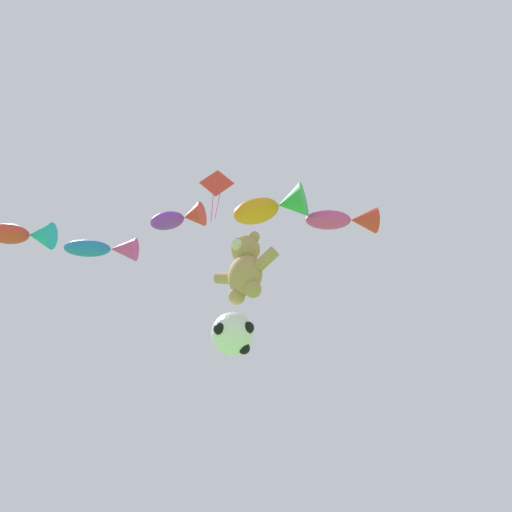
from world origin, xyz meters
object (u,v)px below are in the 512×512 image
fish_kite_violet (180,218)px  fish_kite_crimson (24,235)px  fish_kite_tangerine (273,207)px  teddy_bear_kite (245,267)px  fish_kite_cobalt (105,249)px  diamond_kite (217,186)px  fish_kite_magenta (346,220)px  soccer_ball_kite (233,334)px

fish_kite_violet → fish_kite_crimson: bearing=-148.4°
fish_kite_tangerine → fish_kite_violet: 2.86m
teddy_bear_kite → fish_kite_cobalt: size_ratio=1.03×
fish_kite_cobalt → diamond_kite: 4.48m
fish_kite_tangerine → fish_kite_violet: size_ratio=1.28×
teddy_bear_kite → fish_kite_violet: size_ratio=1.12×
fish_kite_magenta → diamond_kite: diamond_kite is taller
fish_kite_magenta → diamond_kite: size_ratio=0.81×
soccer_ball_kite → fish_kite_tangerine: fish_kite_tangerine is taller
fish_kite_magenta → fish_kite_violet: fish_kite_violet is taller
teddy_bear_kite → soccer_ball_kite: (-0.40, 0.10, -1.72)m
soccer_ball_kite → fish_kite_crimson: 7.67m
fish_kite_tangerine → diamond_kite: (-2.27, -0.16, 2.34)m
soccer_ball_kite → fish_kite_violet: fish_kite_violet is taller
fish_kite_magenta → soccer_ball_kite: bearing=-143.0°
teddy_bear_kite → fish_kite_tangerine: bearing=40.1°
fish_kite_tangerine → fish_kite_cobalt: 5.04m
fish_kite_tangerine → fish_kite_violet: (-2.55, -1.29, 0.06)m
fish_kite_magenta → fish_kite_violet: bearing=-145.5°
fish_kite_magenta → fish_kite_cobalt: size_ratio=1.03×
teddy_bear_kite → soccer_ball_kite: size_ratio=1.83×
teddy_bear_kite → fish_kite_tangerine: (0.60, 0.51, 2.22)m
soccer_ball_kite → fish_kite_magenta: size_ratio=0.54×
fish_kite_cobalt → fish_kite_crimson: 2.90m
fish_kite_tangerine → fish_kite_violet: fish_kite_tangerine is taller
teddy_bear_kite → fish_kite_magenta: bearing=43.4°
fish_kite_violet → fish_kite_cobalt: (-1.79, -1.08, -1.01)m
fish_kite_violet → diamond_kite: size_ratio=0.72×
fish_kite_magenta → fish_kite_crimson: fish_kite_crimson is taller
fish_kite_tangerine → fish_kite_cobalt: bearing=-151.3°
fish_kite_tangerine → diamond_kite: diamond_kite is taller
fish_kite_violet → diamond_kite: diamond_kite is taller
fish_kite_crimson → diamond_kite: size_ratio=0.77×
fish_kite_crimson → fish_kite_violet: bearing=31.6°
fish_kite_crimson → teddy_bear_kite: bearing=28.7°
soccer_ball_kite → fish_kite_magenta: fish_kite_magenta is taller
soccer_ball_kite → diamond_kite: 6.42m
fish_kite_cobalt → diamond_kite: size_ratio=0.78×
soccer_ball_kite → fish_kite_magenta: 4.84m
fish_kite_crimson → fish_kite_cobalt: bearing=31.9°
teddy_bear_kite → diamond_kite: (-1.67, 0.34, 4.57)m
fish_kite_violet → fish_kite_cobalt: bearing=-148.9°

